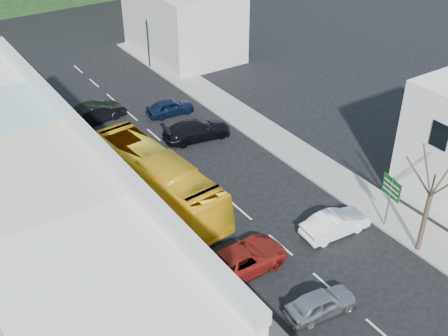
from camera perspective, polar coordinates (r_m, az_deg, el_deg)
ground at (r=33.57m, az=5.75°, el=-7.77°), size 120.00×120.00×0.00m
sidewalk_left at (r=37.58m, az=-13.03°, el=-3.42°), size 3.00×52.00×0.15m
sidewalk_right at (r=43.81m, az=5.26°, el=2.94°), size 3.00×52.00×0.15m
shopfront_row at (r=30.35m, az=-18.98°, el=-5.05°), size 8.25×30.00×8.00m
distant_block_right at (r=59.48m, az=-4.17°, el=14.74°), size 8.00×12.00×7.00m
bus at (r=36.30m, az=-6.75°, el=-1.29°), size 3.50×11.77×3.10m
car_silver at (r=29.49m, az=9.82°, el=-13.30°), size 4.57×2.28×1.40m
car_white at (r=34.46m, az=11.23°, el=-5.60°), size 4.51×2.08×1.40m
car_red at (r=31.37m, az=1.81°, el=-9.33°), size 4.64×2.00×1.40m
car_black_near at (r=43.59m, az=-2.78°, el=3.82°), size 4.71×2.45×1.40m
car_navy_mid at (r=47.40m, az=-5.50°, el=6.20°), size 4.56×2.22×1.40m
car_black_far at (r=47.23m, az=-12.90°, el=5.39°), size 4.58×2.30×1.40m
pedestrian_left at (r=30.42m, az=-8.15°, el=-10.58°), size 0.62×0.71×1.70m
direction_sign at (r=35.06m, az=16.38°, el=-3.40°), size 0.81×1.70×3.62m
street_tree at (r=32.59m, az=20.23°, el=-2.68°), size 3.99×3.99×7.83m
traffic_signal at (r=56.33m, az=-7.73°, el=12.35°), size 1.04×1.25×4.86m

